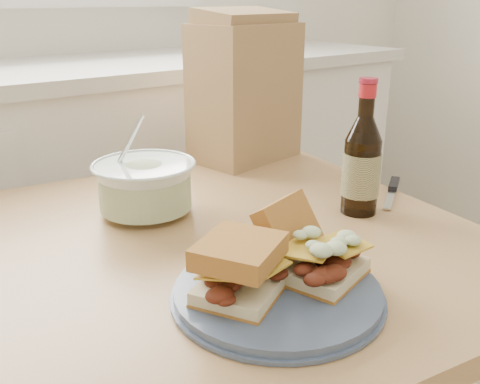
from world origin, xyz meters
TOP-DOWN VIEW (x-y plane):
  - cabinet_run at (-0.00, 1.70)m, footprint 2.50×0.64m
  - dining_table at (-0.07, 0.78)m, footprint 1.01×1.01m
  - plate at (-0.13, 0.57)m, footprint 0.29×0.29m
  - sandwich_left at (-0.18, 0.58)m, footprint 0.14×0.14m
  - sandwich_right at (-0.06, 0.58)m, footprint 0.14×0.18m
  - coleslaw_bowl at (-0.12, 0.96)m, footprint 0.20×0.20m
  - beer_bottle at (0.21, 0.71)m, footprint 0.07×0.07m
  - knife at (0.36, 0.75)m, footprint 0.17×0.11m
  - paper_bag at (0.27, 1.14)m, footprint 0.28×0.20m

SIDE VIEW (x-z plane):
  - cabinet_run at x=0.00m, z-range 0.00..0.94m
  - dining_table at x=-0.07m, z-range 0.26..0.99m
  - knife at x=0.36m, z-range 0.73..0.75m
  - plate at x=-0.13m, z-range 0.73..0.75m
  - coleslaw_bowl at x=-0.12m, z-range 0.69..0.88m
  - sandwich_right at x=-0.06m, z-range 0.74..0.84m
  - sandwich_left at x=-0.18m, z-range 0.75..0.83m
  - beer_bottle at x=0.21m, z-range 0.70..0.96m
  - paper_bag at x=0.27m, z-range 0.73..1.07m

